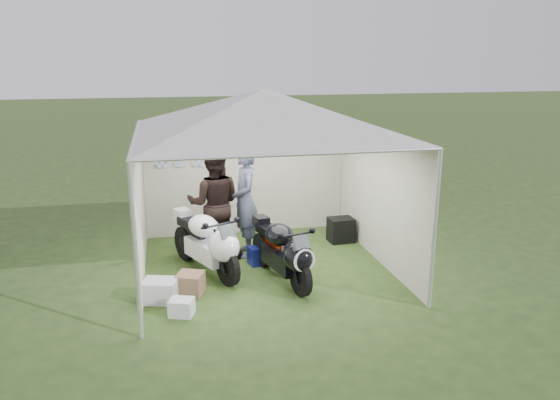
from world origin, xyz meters
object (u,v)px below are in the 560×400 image
Objects in this scene: person_blue_jacket at (245,201)px; equipment_box at (341,230)px; crate_2 at (182,307)px; person_dark_jacket at (214,204)px; canopy_tent at (264,115)px; paddock_stand at (261,255)px; crate_1 at (190,284)px; crate_0 at (160,291)px; motorcycle_black at (284,250)px; motorcycle_white at (208,242)px.

person_blue_jacket is 2.07m from equipment_box.
crate_2 is (-1.25, -2.18, -0.88)m from person_blue_jacket.
canopy_tent is at bearing 151.70° from person_dark_jacket.
crate_1 reaches higher than paddock_stand.
canopy_tent is at bearing 45.77° from crate_2.
crate_1 is at bearing -148.64° from equipment_box.
crate_1 is (-1.09, -1.51, -0.83)m from person_blue_jacket.
equipment_box is at bearing 29.81° from crate_0.
crate_2 is (0.28, -0.52, -0.04)m from crate_0.
motorcycle_black is 5.93× the size of crate_2.
motorcycle_black is 1.49m from person_blue_jacket.
motorcycle_black reaches higher than equipment_box.
person_blue_jacket reaches higher than motorcycle_white.
canopy_tent is 2.84× the size of person_blue_jacket.
canopy_tent is at bearing 29.34° from crate_0.
crate_1 is (-0.53, -1.47, -0.83)m from person_dark_jacket.
crate_2 is (-1.47, -1.51, -2.46)m from canopy_tent.
motorcycle_black is 4.53× the size of paddock_stand.
motorcycle_black is 4.06× the size of equipment_box.
person_dark_jacket is at bearing 70.07° from crate_1.
person_dark_jacket reaches higher than motorcycle_black.
motorcycle_white is 5.09× the size of crate_1.
equipment_box reaches higher than crate_2.
crate_0 is at bearing 118.39° from crate_2.
crate_2 is at bearing -133.85° from motorcycle_white.
person_blue_jacket is (-0.39, 1.36, 0.47)m from motorcycle_black.
person_dark_jacket is 2.59m from equipment_box.
motorcycle_black is 5.12× the size of crate_1.
canopy_tent is 1.87m from person_dark_jacket.
equipment_box is at bearing 34.11° from motorcycle_black.
paddock_stand is 0.21× the size of person_blue_jacket.
crate_2 is at bearing -31.42° from person_blue_jacket.
crate_0 is (-0.98, -1.62, -0.83)m from person_dark_jacket.
crate_1 is at bearing 81.22° from person_dark_jacket.
crate_1 is at bearing -37.38° from person_blue_jacket.
person_blue_jacket is at bearing 60.21° from crate_2.
motorcycle_white is 1.57m from crate_2.
crate_0 is 0.47m from crate_1.
person_dark_jacket is (0.18, 0.72, 0.44)m from motorcycle_white.
paddock_stand is 2.20m from crate_2.
equipment_box is 4.02m from crate_2.
crate_2 is at bearing -61.61° from crate_0.
canopy_tent is 2.97× the size of motorcycle_black.
canopy_tent is 2.99× the size of motorcycle_white.
person_dark_jacket is at bearing -88.05° from person_blue_jacket.
motorcycle_white is 2.86m from equipment_box.
motorcycle_black is at bearing 136.61° from person_dark_jacket.
person_dark_jacket is at bearing 51.53° from motorcycle_white.
canopy_tent reaches higher than paddock_stand.
person_blue_jacket is (0.73, 0.75, 0.44)m from motorcycle_white.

